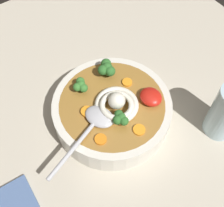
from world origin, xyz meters
TOP-DOWN VIEW (x-y plane):
  - table_slab at (0.00, 0.00)cm, footprint 94.53×94.53cm
  - soup_bowl at (1.09, 1.01)cm, footprint 24.19×24.19cm
  - noodle_pile at (2.34, 1.24)cm, footprint 9.60×9.41cm
  - soup_spoon at (3.06, -4.25)cm, footprint 9.23×17.30cm
  - chili_sauce_dollop at (4.78, 7.84)cm, footprint 4.67×4.20cm
  - broccoli_floret_right at (-5.17, -2.30)cm, footprint 3.48×2.99cm
  - broccoli_floret_far at (5.56, -0.15)cm, footprint 3.48×2.99cm
  - broccoli_floret_beside_noodles at (-5.57, 4.31)cm, footprint 4.24×3.65cm
  - carrot_slice_front at (8.93, 1.75)cm, footprint 2.35×2.35cm
  - carrot_slice_beside_chili at (-1.29, 6.53)cm, footprint 2.10×2.10cm
  - carrot_slice_rear at (0.28, -4.20)cm, footprint 2.40×2.40cm
  - carrot_slice_extra_b at (6.40, -5.29)cm, footprint 2.28×2.28cm

SIDE VIEW (x-z plane):
  - table_slab at x=0.00cm, z-range 0.00..2.82cm
  - soup_bowl at x=1.09cm, z-range 2.92..8.52cm
  - carrot_slice_front at x=8.93cm, z-range 8.43..8.83cm
  - carrot_slice_extra_b at x=6.40cm, z-range 8.43..8.85cm
  - carrot_slice_beside_chili at x=-1.29cm, z-range 8.43..8.87cm
  - carrot_slice_rear at x=0.28cm, z-range 8.43..9.07cm
  - soup_spoon at x=3.06cm, z-range 8.43..10.03cm
  - chili_sauce_dollop at x=4.78cm, z-range 8.43..10.53cm
  - noodle_pile at x=2.34cm, z-range 7.70..11.56cm
  - broccoli_floret_right at x=-5.17cm, z-range 8.77..11.53cm
  - broccoli_floret_far at x=5.56cm, z-range 8.77..11.53cm
  - broccoli_floret_beside_noodles at x=-5.57cm, z-range 8.85..12.21cm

